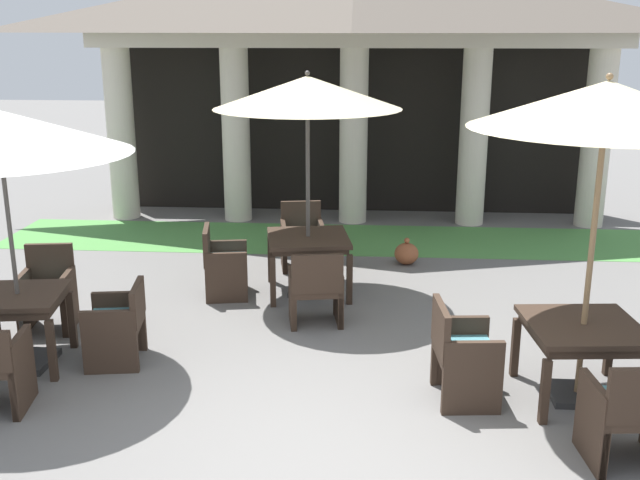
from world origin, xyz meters
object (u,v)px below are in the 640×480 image
(patio_chair_near_foreground_west, at_px, (462,355))
(patio_table_mid_left, at_px, (308,243))
(patio_table_mid_right, at_px, (19,304))
(patio_table_near_foreground, at_px, (583,334))
(patio_chair_mid_right_east, at_px, (118,325))
(patio_chair_mid_left_north, at_px, (302,239))
(terracotta_urn, at_px, (406,253))
(patio_chair_near_foreground_south, at_px, (631,414))
(patio_umbrella_mid_left, at_px, (307,94))
(patio_chair_mid_left_south, at_px, (316,290))
(patio_chair_mid_left_west, at_px, (223,264))
(patio_chair_mid_right_north, at_px, (48,293))
(patio_umbrella_near_foreground, at_px, (607,107))

(patio_chair_near_foreground_west, xyz_separation_m, patio_table_mid_left, (-1.63, 2.75, 0.22))
(patio_chair_near_foreground_west, xyz_separation_m, patio_table_mid_right, (-4.30, 0.41, 0.21))
(patio_table_near_foreground, relative_size, patio_chair_mid_right_east, 1.31)
(patio_chair_mid_left_north, xyz_separation_m, terracotta_urn, (1.48, 0.23, -0.25))
(patio_table_near_foreground, bearing_deg, patio_chair_near_foreground_south, -84.79)
(patio_umbrella_mid_left, height_order, terracotta_urn, patio_umbrella_mid_left)
(patio_chair_near_foreground_south, xyz_separation_m, patio_table_mid_right, (-5.47, 1.39, 0.22))
(patio_chair_mid_left_south, height_order, patio_chair_mid_right_east, patio_chair_mid_left_south)
(patio_chair_near_foreground_south, relative_size, patio_chair_mid_left_south, 1.03)
(patio_chair_mid_left_north, relative_size, patio_chair_mid_right_east, 1.11)
(patio_chair_near_foreground_west, relative_size, patio_umbrella_mid_left, 0.33)
(patio_chair_near_foreground_south, height_order, patio_table_mid_left, patio_chair_near_foreground_south)
(patio_table_mid_left, distance_m, terracotta_urn, 1.90)
(patio_table_mid_left, distance_m, patio_chair_mid_right_east, 2.81)
(patio_table_mid_left, bearing_deg, patio_table_mid_right, -138.85)
(patio_chair_mid_left_west, xyz_separation_m, terracotta_urn, (2.36, 1.47, -0.26))
(patio_umbrella_mid_left, relative_size, patio_table_mid_right, 2.88)
(patio_umbrella_mid_left, height_order, patio_chair_mid_left_west, patio_umbrella_mid_left)
(patio_chair_near_foreground_west, bearing_deg, patio_chair_mid_right_north, -112.16)
(patio_chair_mid_right_east, bearing_deg, patio_chair_near_foreground_south, -117.08)
(patio_chair_mid_left_south, bearing_deg, patio_table_mid_left, 90.00)
(patio_umbrella_near_foreground, bearing_deg, terracotta_urn, 109.60)
(patio_table_mid_left, bearing_deg, patio_umbrella_mid_left, -86.42)
(patio_chair_near_foreground_south, distance_m, patio_table_mid_left, 4.67)
(patio_table_mid_right, xyz_separation_m, patio_chair_mid_right_north, (-0.14, 0.94, -0.22))
(patio_chair_mid_left_west, relative_size, patio_chair_mid_right_east, 1.09)
(patio_chair_near_foreground_west, height_order, patio_umbrella_mid_left, patio_umbrella_mid_left)
(patio_table_near_foreground, xyz_separation_m, patio_umbrella_mid_left, (-2.71, 2.65, 1.88))
(patio_umbrella_near_foreground, relative_size, patio_table_mid_left, 2.52)
(patio_table_near_foreground, relative_size, patio_umbrella_near_foreground, 0.37)
(patio_chair_near_foreground_south, height_order, terracotta_urn, patio_chair_near_foreground_south)
(patio_chair_near_foreground_south, xyz_separation_m, patio_chair_mid_right_east, (-4.54, 1.53, -0.03))
(patio_table_mid_left, relative_size, patio_chair_mid_left_west, 1.30)
(patio_umbrella_mid_left, xyz_separation_m, patio_chair_mid_right_east, (-1.73, -2.19, -2.11))
(patio_umbrella_mid_left, distance_m, patio_chair_mid_left_west, 2.36)
(patio_table_mid_left, bearing_deg, patio_chair_mid_right_east, -128.32)
(patio_chair_near_foreground_south, xyz_separation_m, patio_table_mid_left, (-2.80, 3.72, 0.23))
(patio_chair_near_foreground_west, bearing_deg, patio_table_mid_left, -154.48)
(patio_chair_near_foreground_west, height_order, patio_chair_mid_right_north, patio_chair_mid_right_north)
(patio_table_near_foreground, distance_m, terracotta_urn, 4.20)
(patio_umbrella_near_foreground, height_order, patio_chair_mid_right_east, patio_umbrella_near_foreground)
(patio_chair_mid_right_north, bearing_deg, patio_table_mid_left, -162.08)
(patio_chair_mid_left_west, bearing_deg, patio_umbrella_near_foreground, 47.15)
(patio_table_near_foreground, bearing_deg, patio_chair_near_foreground_west, -174.79)
(patio_umbrella_near_foreground, height_order, terracotta_urn, patio_umbrella_near_foreground)
(patio_chair_mid_left_south, relative_size, patio_table_mid_right, 0.91)
(patio_chair_mid_left_north, bearing_deg, patio_chair_mid_left_south, 90.00)
(patio_chair_mid_left_west, bearing_deg, patio_chair_near_foreground_west, 36.75)
(patio_umbrella_near_foreground, height_order, patio_chair_near_foreground_south, patio_umbrella_near_foreground)
(patio_table_near_foreground, xyz_separation_m, patio_chair_mid_left_west, (-3.76, 2.47, -0.22))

